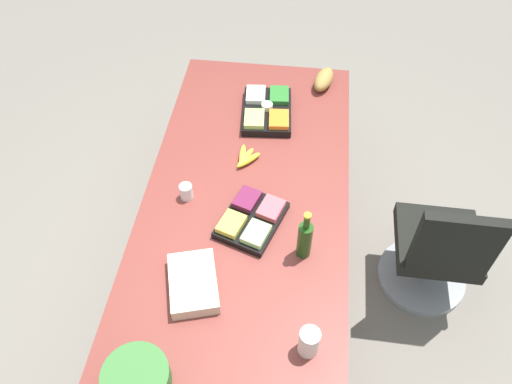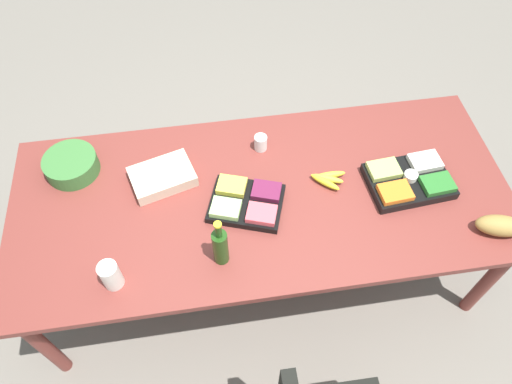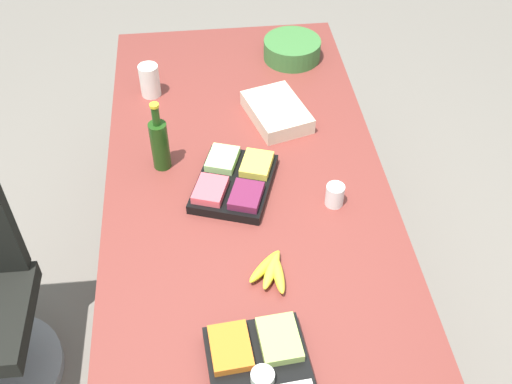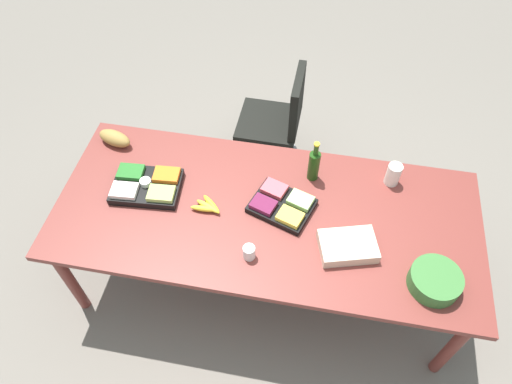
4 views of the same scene
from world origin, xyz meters
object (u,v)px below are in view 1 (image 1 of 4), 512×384
(conference_table, at_px, (244,216))
(office_chair, at_px, (435,255))
(banana_bunch, at_px, (246,158))
(sheet_cake, at_px, (193,283))
(veggie_tray, at_px, (267,110))
(bread_loaf, at_px, (324,79))
(salad_bowl, at_px, (136,379))
(mayo_jar, at_px, (309,342))
(paper_cup, at_px, (186,192))
(fruit_platter, at_px, (251,219))
(wine_bottle, at_px, (305,239))

(conference_table, bearing_deg, office_chair, -84.01)
(conference_table, bearing_deg, banana_bunch, 6.22)
(conference_table, bearing_deg, sheet_cake, 161.05)
(sheet_cake, bearing_deg, veggie_tray, -9.55)
(bread_loaf, bearing_deg, sheet_cake, 160.93)
(office_chair, distance_m, salad_bowl, 1.87)
(veggie_tray, height_order, mayo_jar, mayo_jar)
(conference_table, xyz_separation_m, salad_bowl, (-0.97, 0.31, 0.11))
(conference_table, xyz_separation_m, bread_loaf, (1.11, -0.38, 0.11))
(paper_cup, bearing_deg, office_chair, -86.99)
(banana_bunch, height_order, veggie_tray, veggie_tray)
(conference_table, relative_size, salad_bowl, 9.23)
(banana_bunch, bearing_deg, office_chair, -101.34)
(office_chair, relative_size, mayo_jar, 6.07)
(conference_table, bearing_deg, veggie_tray, -3.10)
(veggie_tray, xyz_separation_m, fruit_platter, (-0.86, -0.01, -0.00))
(office_chair, distance_m, fruit_platter, 1.19)
(banana_bunch, bearing_deg, salad_bowl, 168.36)
(bread_loaf, relative_size, salad_bowl, 0.86)
(office_chair, xyz_separation_m, salad_bowl, (-1.09, 1.44, 0.48))
(veggie_tray, height_order, sheet_cake, veggie_tray)
(bread_loaf, xyz_separation_m, veggie_tray, (-0.34, 0.34, -0.01))
(sheet_cake, bearing_deg, fruit_platter, -28.46)
(office_chair, xyz_separation_m, wine_bottle, (-0.36, 0.80, 0.55))
(fruit_platter, relative_size, paper_cup, 4.80)
(office_chair, bearing_deg, mayo_jar, 139.01)
(banana_bunch, distance_m, wine_bottle, 0.71)
(wine_bottle, distance_m, sheet_cake, 0.57)
(salad_bowl, bearing_deg, bread_loaf, -18.49)
(banana_bunch, distance_m, fruit_platter, 0.45)
(bread_loaf, bearing_deg, paper_cup, 146.53)
(bread_loaf, xyz_separation_m, salad_bowl, (-2.08, 0.70, -0.00))
(mayo_jar, xyz_separation_m, fruit_platter, (0.66, 0.33, -0.04))
(veggie_tray, height_order, fruit_platter, veggie_tray)
(conference_table, height_order, bread_loaf, bread_loaf)
(conference_table, bearing_deg, fruit_platter, -149.69)
(wine_bottle, distance_m, paper_cup, 0.72)
(bread_loaf, xyz_separation_m, sheet_cake, (-1.61, 0.56, -0.02))
(conference_table, distance_m, mayo_jar, 0.85)
(conference_table, bearing_deg, salad_bowl, 162.25)
(office_chair, relative_size, sheet_cake, 2.90)
(office_chair, xyz_separation_m, sheet_cake, (-0.62, 1.30, 0.46))
(bread_loaf, distance_m, mayo_jar, 1.85)
(salad_bowl, bearing_deg, banana_bunch, -11.64)
(banana_bunch, bearing_deg, wine_bottle, -148.32)
(fruit_platter, bearing_deg, banana_bunch, 11.54)
(paper_cup, bearing_deg, veggie_tray, -26.46)
(conference_table, relative_size, mayo_jar, 16.93)
(fruit_platter, xyz_separation_m, paper_cup, (0.13, 0.37, 0.01))
(veggie_tray, xyz_separation_m, sheet_cake, (-1.27, 0.21, -0.00))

